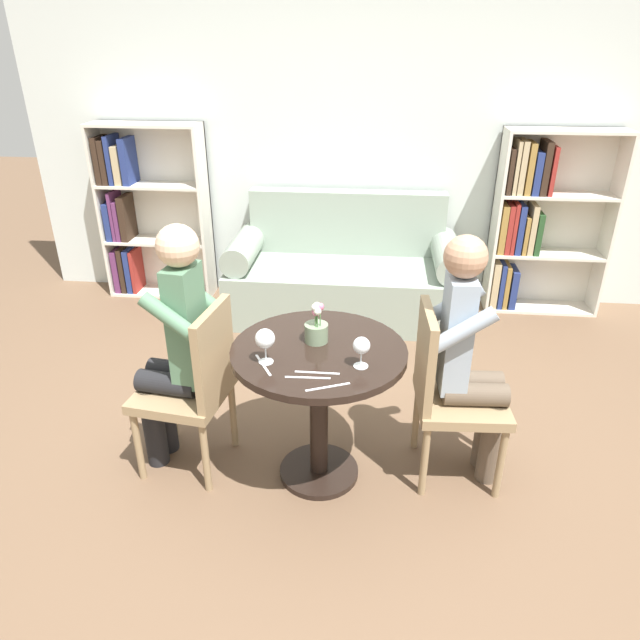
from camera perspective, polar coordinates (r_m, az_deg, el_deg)
The scene contains 17 objects.
ground_plane at distance 3.02m, azimuth -0.10°, elevation -15.04°, with size 16.00×16.00×0.00m, color brown.
back_wall at distance 4.65m, azimuth 3.03°, elevation 18.35°, with size 5.20×0.05×2.70m.
round_table at distance 2.69m, azimuth -0.11°, elevation -6.13°, with size 0.81×0.81×0.73m.
couch at distance 4.51m, azimuth 2.43°, elevation 4.40°, with size 1.77×0.80×0.92m.
bookshelf_left at distance 5.02m, azimuth -17.32°, elevation 10.30°, with size 0.87×0.28×1.41m.
bookshelf_right at distance 4.78m, azimuth 20.66°, elevation 9.18°, with size 0.87×0.28×1.41m.
chair_left at distance 2.85m, azimuth -12.38°, elevation -6.12°, with size 0.47×0.47×0.90m.
chair_right at distance 2.81m, azimuth 12.60°, elevation -6.70°, with size 0.44×0.44×0.90m.
person_left at distance 2.81m, azimuth -14.30°, elevation -2.71°, with size 0.45×0.38×1.29m.
person_right at distance 2.75m, azimuth 14.77°, elevation -3.82°, with size 0.43×0.36×1.26m.
wine_glass_left at distance 2.45m, azimuth -5.52°, elevation -1.97°, with size 0.09×0.09×0.16m.
wine_glass_right at distance 2.42m, azimuth 4.17°, elevation -2.67°, with size 0.07×0.07×0.14m.
flower_vase at distance 2.62m, azimuth -0.36°, elevation -0.85°, with size 0.11×0.11×0.20m.
knife_left_setting at distance 2.38m, azimuth -1.24°, elevation -5.78°, with size 0.19×0.02×0.00m.
fork_left_setting at distance 2.41m, azimuth -0.28°, elevation -5.29°, with size 0.19×0.01×0.00m.
knife_right_setting at distance 2.48m, azimuth -5.71°, elevation -4.50°, with size 0.10×0.17×0.00m.
fork_right_setting at distance 2.32m, azimuth 0.79°, elevation -6.71°, with size 0.18×0.08×0.00m.
Camera 1 is at (0.24, -2.25, 2.00)m, focal length 32.00 mm.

